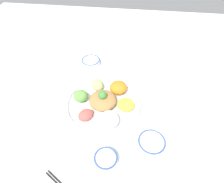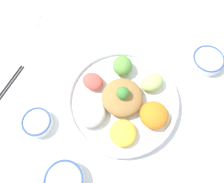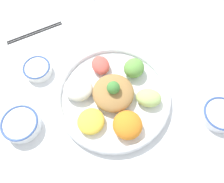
% 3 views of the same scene
% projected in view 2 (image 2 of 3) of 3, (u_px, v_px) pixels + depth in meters
% --- Properties ---
extents(ground_plane, '(2.40, 2.40, 0.00)m').
position_uv_depth(ground_plane, '(119.00, 102.00, 0.78)').
color(ground_plane, white).
extents(salad_platter, '(0.39, 0.39, 0.11)m').
position_uv_depth(salad_platter, '(122.00, 100.00, 0.75)').
color(salad_platter, white).
rests_on(salad_platter, ground_plane).
extents(sauce_bowl_red, '(0.10, 0.10, 0.04)m').
position_uv_depth(sauce_bowl_red, '(37.00, 122.00, 0.73)').
color(sauce_bowl_red, white).
rests_on(sauce_bowl_red, ground_plane).
extents(rice_bowl_blue, '(0.12, 0.12, 0.04)m').
position_uv_depth(rice_bowl_blue, '(65.00, 180.00, 0.66)').
color(rice_bowl_blue, white).
rests_on(rice_bowl_blue, ground_plane).
extents(sauce_bowl_dark, '(0.12, 0.12, 0.04)m').
position_uv_depth(sauce_bowl_dark, '(208.00, 60.00, 0.82)').
color(sauce_bowl_dark, white).
rests_on(sauce_bowl_dark, ground_plane).
extents(chopsticks_pair_near, '(0.21, 0.13, 0.01)m').
position_uv_depth(chopsticks_pair_near, '(4.00, 91.00, 0.79)').
color(chopsticks_pair_near, black).
rests_on(chopsticks_pair_near, ground_plane).
extents(serving_spoon_main, '(0.12, 0.04, 0.01)m').
position_uv_depth(serving_spoon_main, '(36.00, 28.00, 0.89)').
color(serving_spoon_main, silver).
rests_on(serving_spoon_main, ground_plane).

